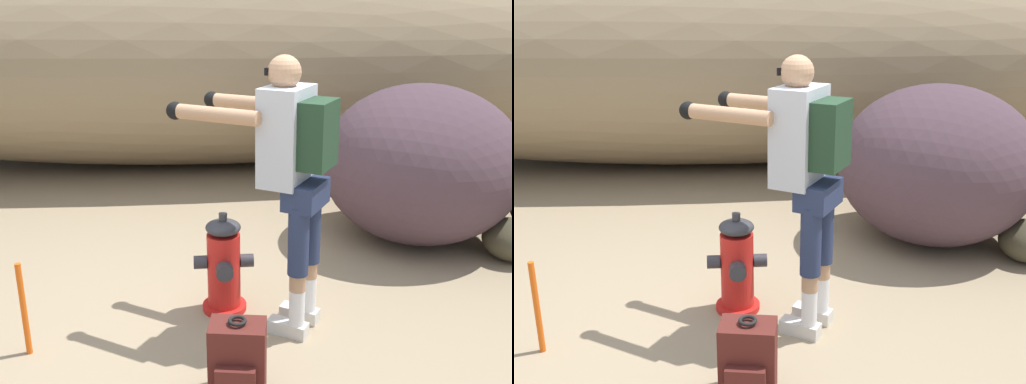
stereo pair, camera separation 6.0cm
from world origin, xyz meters
TOP-DOWN VIEW (x-y plane):
  - ground_plane at (0.00, 0.00)m, footprint 56.00×56.00m
  - dirt_embankment at (0.00, 4.24)m, footprint 12.58×3.20m
  - fire_hydrant at (0.02, 0.28)m, footprint 0.41×0.35m
  - utility_worker at (0.42, 0.03)m, footprint 1.03×0.84m
  - spare_backpack at (0.05, -0.66)m, footprint 0.33×0.32m
  - boulder_large at (1.77, 1.39)m, footprint 2.08×2.04m
  - boulder_mid at (2.58, 2.22)m, footprint 1.32×1.30m
  - survey_stake at (-1.19, -0.15)m, footprint 0.04×0.04m

SIDE VIEW (x-z plane):
  - ground_plane at x=0.00m, z-range -0.04..0.00m
  - spare_backpack at x=0.05m, z-range -0.02..0.45m
  - survey_stake at x=-1.19m, z-range 0.00..0.60m
  - fire_hydrant at x=0.02m, z-range -0.03..0.68m
  - boulder_mid at x=2.58m, z-range 0.00..0.66m
  - boulder_large at x=1.77m, z-range 0.00..1.38m
  - utility_worker at x=0.42m, z-range 0.24..1.99m
  - dirt_embankment at x=0.00m, z-range 0.00..2.59m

